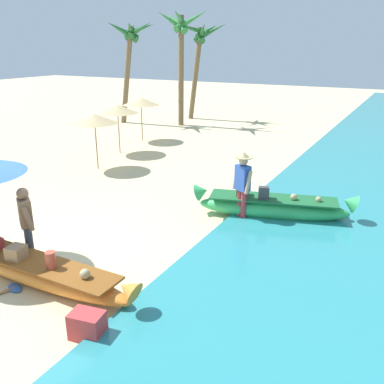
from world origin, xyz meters
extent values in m
plane|color=beige|center=(0.00, 0.00, 0.00)|extent=(80.00, 80.00, 0.00)
ellipsoid|color=orange|center=(0.78, -0.71, 0.21)|extent=(4.49, 0.67, 0.41)
cone|color=orange|center=(2.98, -0.71, 0.46)|extent=(0.40, 0.40, 0.47)
cube|color=brown|center=(0.78, -0.71, 0.41)|extent=(3.78, 0.68, 0.04)
sphere|color=tan|center=(2.11, -0.72, 0.50)|extent=(0.18, 0.18, 0.18)
cylinder|color=#B74C38|center=(1.36, -0.74, 0.57)|extent=(0.18, 0.18, 0.32)
cube|color=#9E754C|center=(0.56, -0.80, 0.54)|extent=(0.34, 0.34, 0.27)
ellipsoid|color=#38B760|center=(3.75, 4.21, 0.26)|extent=(3.73, 1.70, 0.53)
cone|color=#38B760|center=(2.03, 3.72, 0.58)|extent=(0.52, 0.53, 0.51)
cone|color=#38B760|center=(5.46, 4.69, 0.58)|extent=(0.52, 0.53, 0.51)
cube|color=#1E6435|center=(3.75, 4.21, 0.53)|extent=(3.17, 1.55, 0.04)
sphere|color=tan|center=(4.78, 4.47, 0.60)|extent=(0.14, 0.14, 0.14)
sphere|color=tan|center=(4.22, 4.31, 0.61)|extent=(0.17, 0.17, 0.17)
cube|color=#424247|center=(3.55, 4.06, 0.68)|extent=(0.31, 0.30, 0.31)
cube|color=#9E754C|center=(3.00, 4.03, 0.64)|extent=(0.38, 0.35, 0.22)
cylinder|color=#B2383D|center=(3.17, 3.71, 0.39)|extent=(0.14, 0.14, 0.78)
cylinder|color=#B2383D|center=(3.04, 3.78, 0.39)|extent=(0.14, 0.14, 0.78)
cube|color=#3356B2|center=(3.11, 3.75, 1.09)|extent=(0.42, 0.36, 0.62)
cylinder|color=tan|center=(3.30, 3.62, 1.04)|extent=(0.17, 0.22, 0.56)
cylinder|color=tan|center=(2.89, 3.83, 1.04)|extent=(0.17, 0.22, 0.56)
sphere|color=tan|center=(3.11, 3.75, 1.52)|extent=(0.22, 0.22, 0.22)
cylinder|color=tan|center=(3.11, 3.75, 1.60)|extent=(0.44, 0.44, 0.02)
cone|color=tan|center=(3.11, 3.75, 1.67)|extent=(0.26, 0.26, 0.12)
cylinder|color=#333842|center=(0.28, -0.27, 0.42)|extent=(0.14, 0.14, 0.85)
cylinder|color=#333842|center=(0.39, -0.35, 0.42)|extent=(0.14, 0.14, 0.85)
cube|color=brown|center=(0.33, -0.31, 1.11)|extent=(0.42, 0.38, 0.53)
cylinder|color=brown|center=(0.15, -0.16, 1.06)|extent=(0.18, 0.20, 0.48)
cylinder|color=brown|center=(0.53, -0.42, 1.06)|extent=(0.18, 0.20, 0.48)
sphere|color=brown|center=(0.33, -0.31, 1.49)|extent=(0.22, 0.22, 0.22)
cylinder|color=#8E6B47|center=(-3.02, 5.63, 0.95)|extent=(0.04, 0.04, 1.90)
cone|color=tan|center=(-3.02, 5.63, 1.75)|extent=(1.60, 1.60, 0.32)
cylinder|color=#8E6B47|center=(-3.74, 7.81, 0.95)|extent=(0.04, 0.04, 1.90)
cone|color=tan|center=(-3.74, 7.81, 1.75)|extent=(1.60, 1.60, 0.32)
cylinder|color=#8E6B47|center=(-4.26, 10.14, 0.95)|extent=(0.04, 0.04, 1.90)
cone|color=tan|center=(-4.26, 10.14, 1.75)|extent=(1.60, 1.60, 0.32)
cylinder|color=brown|center=(-4.92, 16.53, 2.50)|extent=(0.94, 0.28, 5.04)
cone|color=#23602D|center=(-4.05, 16.59, 4.76)|extent=(1.97, 0.58, 1.13)
cone|color=#23602D|center=(-4.39, 16.87, 4.81)|extent=(1.04, 1.41, 0.96)
cone|color=#23602D|center=(-4.88, 16.90, 4.73)|extent=(1.31, 1.53, 1.18)
cone|color=#23602D|center=(-5.12, 16.61, 4.90)|extent=(2.00, 0.63, 0.73)
cone|color=#23602D|center=(-4.79, 16.08, 4.89)|extent=(1.05, 1.81, 0.76)
cone|color=#23602D|center=(-4.34, 16.18, 4.78)|extent=(1.21, 1.47, 1.05)
cylinder|color=brown|center=(-7.49, 13.53, 2.51)|extent=(1.07, 0.28, 5.06)
cone|color=#23602D|center=(-6.63, 13.51, 4.80)|extent=(1.72, 0.45, 1.03)
cone|color=#23602D|center=(-6.84, 13.93, 4.86)|extent=(1.23, 1.65, 0.87)
cone|color=#23602D|center=(-7.27, 13.88, 4.82)|extent=(0.97, 1.45, 0.94)
cone|color=#23602D|center=(-7.59, 13.46, 4.76)|extent=(1.81, 0.61, 1.15)
cone|color=#23602D|center=(-7.35, 13.13, 4.79)|extent=(1.22, 1.62, 1.07)
cone|color=#23602D|center=(-6.80, 13.07, 4.91)|extent=(1.38, 1.90, 0.74)
cylinder|color=brown|center=(-4.64, 14.38, 2.75)|extent=(0.35, 0.28, 5.51)
cone|color=#337F3D|center=(-4.07, 14.40, 5.24)|extent=(1.93, 0.42, 1.18)
cone|color=#337F3D|center=(-4.42, 14.87, 5.25)|extent=(1.00, 1.89, 1.16)
cone|color=#337F3D|center=(-5.08, 14.62, 5.21)|extent=(1.82, 1.18, 1.25)
cone|color=#337F3D|center=(-5.01, 14.15, 5.21)|extent=(1.59, 1.12, 1.22)
cone|color=#337F3D|center=(-4.45, 13.89, 5.36)|extent=(0.90, 1.92, 0.87)
cube|color=#C63838|center=(2.77, -1.45, 0.20)|extent=(0.55, 0.42, 0.41)
ellipsoid|color=#2D60B7|center=(0.75, -1.07, 0.03)|extent=(0.40, 0.30, 0.03)
camera|label=1|loc=(6.58, -5.27, 4.10)|focal=39.28mm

